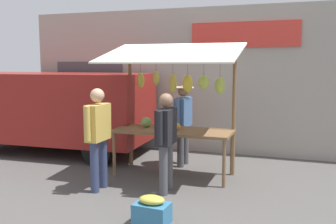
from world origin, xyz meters
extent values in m
plane|color=#514F4C|center=(0.00, 0.00, 0.00)|extent=(40.00, 40.00, 0.00)
cube|color=#9E998E|center=(0.00, -2.20, 1.70)|extent=(9.00, 0.25, 3.40)
cube|color=red|center=(-0.99, -2.06, 2.75)|extent=(2.40, 0.06, 0.56)
cube|color=#47474C|center=(2.99, -2.07, 1.10)|extent=(1.90, 0.04, 2.10)
cube|color=brown|center=(0.00, 0.00, 0.85)|extent=(2.20, 0.90, 0.05)
cylinder|color=brown|center=(1.04, 0.39, 0.41)|extent=(0.06, 0.06, 0.83)
cylinder|color=brown|center=(-1.04, 0.39, 0.41)|extent=(0.06, 0.06, 0.83)
cylinder|color=brown|center=(1.04, -0.39, 0.41)|extent=(0.06, 0.06, 0.83)
cylinder|color=brown|center=(-1.04, -0.39, 0.41)|extent=(0.06, 0.06, 0.83)
cylinder|color=brown|center=(1.06, -0.40, 1.18)|extent=(0.07, 0.07, 2.35)
cylinder|color=brown|center=(-1.06, -0.40, 1.18)|extent=(0.07, 0.07, 2.35)
cylinder|color=brown|center=(0.00, -0.40, 2.15)|extent=(2.12, 0.06, 0.06)
cube|color=beige|center=(0.00, 0.15, 2.30)|extent=(2.50, 1.46, 0.39)
cylinder|color=brown|center=(-0.78, -0.41, 2.00)|extent=(0.01, 0.01, 0.30)
ellipsoid|color=#B2CC4C|center=(-0.78, -0.41, 1.69)|extent=(0.19, 0.16, 0.32)
cylinder|color=brown|center=(-0.48, -0.37, 2.02)|extent=(0.01, 0.01, 0.26)
ellipsoid|color=#B2CC4C|center=(-0.48, -0.37, 1.76)|extent=(0.27, 0.27, 0.26)
cylinder|color=brown|center=(-0.16, -0.38, 2.02)|extent=(0.01, 0.01, 0.26)
ellipsoid|color=yellow|center=(-0.16, -0.38, 1.72)|extent=(0.23, 0.20, 0.34)
cylinder|color=brown|center=(0.13, -0.36, 2.03)|extent=(0.01, 0.01, 0.24)
ellipsoid|color=gold|center=(0.13, -0.36, 1.72)|extent=(0.20, 0.20, 0.37)
cylinder|color=brown|center=(0.49, -0.40, 2.06)|extent=(0.01, 0.01, 0.18)
ellipsoid|color=gold|center=(0.49, -0.40, 1.82)|extent=(0.14, 0.17, 0.29)
cylinder|color=brown|center=(0.81, -0.37, 2.04)|extent=(0.01, 0.01, 0.22)
ellipsoid|color=gold|center=(0.81, -0.37, 1.77)|extent=(0.19, 0.21, 0.31)
ellipsoid|color=orange|center=(-0.04, 0.02, 0.95)|extent=(0.25, 0.21, 0.14)
sphere|color=#729E4C|center=(0.59, -0.10, 0.98)|extent=(0.20, 0.20, 0.20)
cylinder|color=#4C4C51|center=(0.03, -0.89, 0.41)|extent=(0.14, 0.14, 0.83)
cylinder|color=#4C4C51|center=(0.05, -0.61, 0.41)|extent=(0.14, 0.14, 0.83)
cube|color=#476B9E|center=(0.04, -0.75, 1.12)|extent=(0.26, 0.51, 0.59)
cylinder|color=#476B9E|center=(0.01, -1.06, 1.14)|extent=(0.09, 0.09, 0.54)
cylinder|color=#476B9E|center=(0.06, -0.44, 1.14)|extent=(0.09, 0.09, 0.54)
sphere|color=#8C664C|center=(0.04, -0.75, 1.56)|extent=(0.23, 0.23, 0.23)
cylinder|color=beige|center=(0.04, -0.75, 1.62)|extent=(0.43, 0.43, 0.02)
cylinder|color=navy|center=(0.92, 1.32, 0.42)|extent=(0.14, 0.14, 0.85)
cylinder|color=navy|center=(0.91, 1.04, 0.42)|extent=(0.14, 0.14, 0.85)
cube|color=gold|center=(0.92, 1.18, 1.15)|extent=(0.23, 0.52, 0.60)
cylinder|color=gold|center=(0.92, 1.50, 1.17)|extent=(0.09, 0.09, 0.55)
cylinder|color=gold|center=(0.91, 0.87, 1.17)|extent=(0.09, 0.09, 0.55)
sphere|color=tan|center=(0.92, 1.18, 1.59)|extent=(0.23, 0.23, 0.23)
cylinder|color=#4C4C51|center=(-0.19, 1.08, 0.41)|extent=(0.14, 0.14, 0.81)
cylinder|color=#4C4C51|center=(-0.19, 0.81, 0.41)|extent=(0.14, 0.14, 0.81)
cube|color=black|center=(-0.19, 0.94, 1.10)|extent=(0.22, 0.49, 0.57)
cylinder|color=black|center=(-0.19, 1.25, 1.12)|extent=(0.09, 0.09, 0.53)
cylinder|color=black|center=(-0.19, 0.64, 1.12)|extent=(0.09, 0.09, 0.53)
sphere|color=#8C664C|center=(-0.19, 0.94, 1.53)|extent=(0.22, 0.22, 0.22)
cube|color=maroon|center=(3.23, -0.91, 1.10)|extent=(4.47, 2.03, 1.55)
cube|color=black|center=(4.54, -0.85, 1.38)|extent=(1.48, 1.87, 0.68)
cylinder|color=black|center=(4.76, -1.67, 0.33)|extent=(0.67, 0.21, 0.66)
cylinder|color=black|center=(1.70, -0.14, 0.33)|extent=(0.67, 0.21, 0.66)
cylinder|color=black|center=(1.77, -1.80, 0.33)|extent=(0.67, 0.21, 0.66)
cube|color=teal|center=(-0.42, 2.16, 0.14)|extent=(0.48, 0.35, 0.27)
ellipsoid|color=gold|center=(-0.42, 2.16, 0.32)|extent=(0.35, 0.24, 0.12)
camera|label=1|loc=(-2.20, 6.66, 2.12)|focal=40.74mm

